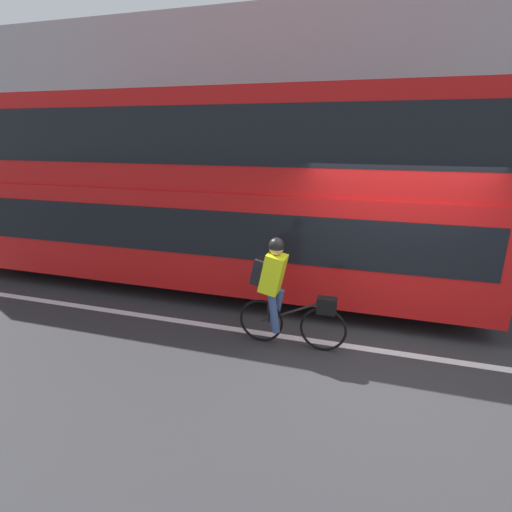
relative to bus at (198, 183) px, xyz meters
The scene contains 7 objects.
ground_plane 4.48m from the bus, 27.48° to the right, with size 80.00×80.00×0.00m, color #2D2D30.
road_center_line 4.45m from the bus, 26.52° to the right, with size 50.00×0.14×0.01m, color silver.
sidewalk_curb 5.40m from the bus, 45.08° to the left, with size 60.00×1.88×0.12m.
building_facade 5.97m from the bus, 52.61° to the left, with size 60.00×0.30×6.23m.
bus is the anchor object (origin of this frame).
cyclist_on_bike 3.13m from the bus, 43.27° to the right, with size 1.54×0.32×1.57m.
trash_bin 3.76m from the bus, 91.59° to the left, with size 0.59×0.59×0.92m.
Camera 1 is at (-0.25, -5.13, 2.92)m, focal length 28.00 mm.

